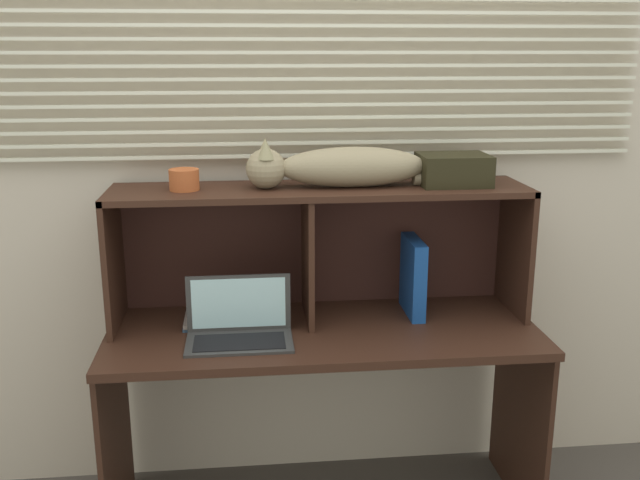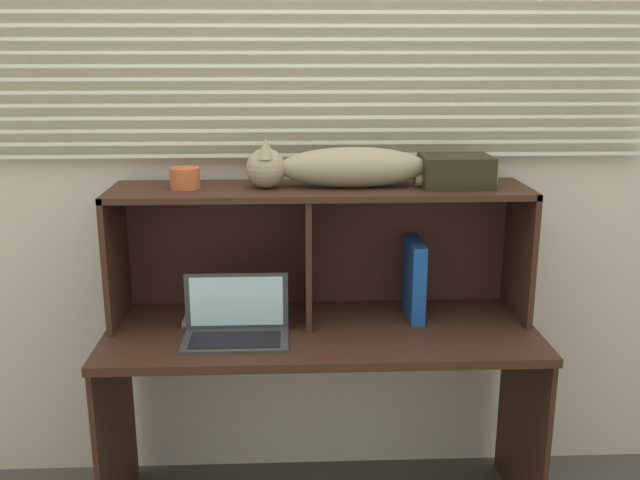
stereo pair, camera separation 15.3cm
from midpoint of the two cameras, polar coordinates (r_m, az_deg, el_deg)
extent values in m
cube|color=beige|center=(2.72, -2.11, 5.82)|extent=(4.40, 0.04, 2.50)
cube|color=silver|center=(2.66, -2.04, 6.79)|extent=(2.42, 0.02, 0.01)
cube|color=silver|center=(2.65, -2.05, 7.77)|extent=(2.42, 0.02, 0.01)
cube|color=silver|center=(2.65, -2.06, 8.75)|extent=(2.42, 0.02, 0.01)
cube|color=silver|center=(2.64, -2.07, 9.74)|extent=(2.42, 0.02, 0.01)
cube|color=silver|center=(2.64, -2.08, 10.74)|extent=(2.42, 0.02, 0.01)
cube|color=silver|center=(2.64, -2.09, 11.73)|extent=(2.42, 0.02, 0.01)
cube|color=silver|center=(2.63, -2.10, 12.73)|extent=(2.42, 0.02, 0.01)
cube|color=silver|center=(2.63, -2.11, 13.73)|extent=(2.42, 0.02, 0.01)
cube|color=silver|center=(2.63, -2.12, 14.73)|extent=(2.42, 0.02, 0.01)
cube|color=silver|center=(2.63, -2.13, 15.73)|extent=(2.42, 0.02, 0.01)
cube|color=silver|center=(2.63, -2.14, 16.73)|extent=(2.42, 0.02, 0.01)
cube|color=silver|center=(2.63, -2.15, 17.73)|extent=(2.42, 0.02, 0.01)
cube|color=#361F15|center=(2.54, -1.46, -7.40)|extent=(1.51, 0.59, 0.03)
cube|color=#361F15|center=(2.75, -17.65, -14.74)|extent=(0.02, 0.53, 0.70)
cube|color=#361F15|center=(2.85, 14.17, -13.38)|extent=(0.02, 0.53, 0.70)
cube|color=#361F15|center=(2.51, -1.75, 3.96)|extent=(1.47, 0.33, 0.02)
cube|color=#361F15|center=(2.62, -17.80, -1.51)|extent=(0.02, 0.33, 0.48)
cube|color=#361F15|center=(2.72, 13.77, -0.61)|extent=(0.02, 0.33, 0.48)
cube|color=#361F15|center=(2.57, -2.70, -1.36)|extent=(0.02, 0.32, 0.46)
cube|color=#3E211B|center=(2.72, -1.97, -0.14)|extent=(1.47, 0.01, 0.48)
ellipsoid|color=gray|center=(2.51, 0.88, 5.84)|extent=(0.52, 0.15, 0.14)
sphere|color=gray|center=(2.49, -6.11, 5.67)|extent=(0.14, 0.14, 0.14)
cone|color=gray|center=(2.45, -6.15, 7.14)|extent=(0.06, 0.06, 0.06)
cone|color=gray|center=(2.51, -6.15, 7.36)|extent=(0.06, 0.06, 0.06)
cylinder|color=gray|center=(2.58, 8.93, 4.96)|extent=(0.29, 0.05, 0.05)
cube|color=#363636|center=(2.43, -8.26, -8.11)|extent=(0.36, 0.20, 0.01)
cube|color=#363636|center=(2.48, -8.27, -5.00)|extent=(0.36, 0.01, 0.20)
cube|color=#B2E0EA|center=(2.48, -8.28, -5.03)|extent=(0.32, 0.00, 0.18)
cube|color=black|center=(2.42, -8.27, -8.07)|extent=(0.30, 0.14, 0.00)
cube|color=#164594|center=(2.64, 5.79, -2.93)|extent=(0.05, 0.23, 0.28)
cube|color=#3A5B82|center=(2.64, -10.25, -6.24)|extent=(0.20, 0.21, 0.01)
cube|color=gray|center=(2.63, -10.21, -6.00)|extent=(0.20, 0.21, 0.01)
cylinder|color=#B3542A|center=(2.51, -12.52, 4.71)|extent=(0.10, 0.10, 0.07)
cube|color=black|center=(2.58, 8.93, 5.56)|extent=(0.24, 0.19, 0.11)
camera|label=1|loc=(0.08, -91.72, -0.46)|focal=40.09mm
camera|label=2|loc=(0.08, 88.28, 0.46)|focal=40.09mm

